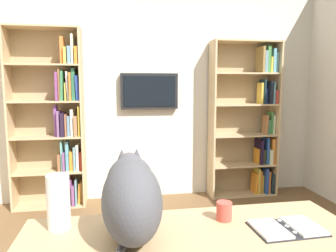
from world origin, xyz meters
name	(u,v)px	position (x,y,z in m)	size (l,w,h in m)	color
wall_back	(149,92)	(0.00, -2.23, 1.35)	(4.52, 0.06, 2.70)	silver
bookshelf_left	(251,122)	(-1.31, -2.06, 0.96)	(0.88, 0.28, 1.98)	tan
bookshelf_right	(57,121)	(1.10, -2.06, 1.02)	(0.82, 0.28, 2.08)	tan
wall_mounted_tv	(150,91)	(0.00, -2.15, 1.36)	(0.71, 0.07, 0.44)	black
cat	(131,195)	(0.36, 0.36, 0.93)	(0.28, 0.65, 0.38)	#4C4C51
open_binder	(287,228)	(-0.38, 0.43, 0.75)	(0.34, 0.23, 0.02)	#26262B
paper_towel_roll	(58,202)	(0.71, 0.22, 0.87)	(0.11, 0.11, 0.27)	white
coffee_mug	(224,211)	(-0.12, 0.27, 0.79)	(0.08, 0.08, 0.10)	#D84C3F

